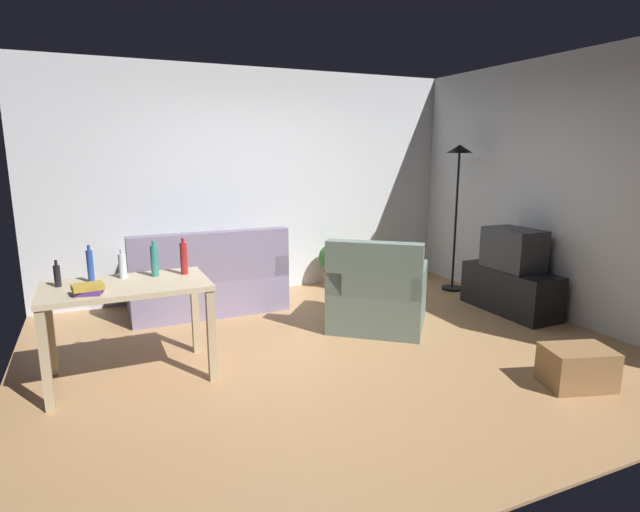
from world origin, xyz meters
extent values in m
cube|color=tan|center=(0.00, 0.00, -0.01)|extent=(5.20, 4.40, 0.02)
cube|color=silver|center=(0.00, 2.20, 1.35)|extent=(5.20, 0.10, 2.70)
cube|color=silver|center=(2.60, 0.00, 1.35)|extent=(0.10, 4.40, 2.70)
cube|color=gray|center=(-0.77, 1.65, 0.20)|extent=(1.65, 0.84, 0.40)
cube|color=slate|center=(-0.77, 1.31, 0.66)|extent=(1.65, 0.16, 0.52)
cube|color=gray|center=(-0.03, 1.65, 0.51)|extent=(0.16, 0.84, 0.22)
cube|color=gray|center=(-1.52, 1.65, 0.51)|extent=(0.16, 0.84, 0.22)
cube|color=black|center=(2.25, 0.20, 0.24)|extent=(0.44, 1.10, 0.48)
cube|color=#2D2D33|center=(2.25, 0.20, 0.70)|extent=(0.40, 0.60, 0.44)
cube|color=black|center=(2.46, 0.20, 0.70)|extent=(0.01, 0.52, 0.36)
cylinder|color=black|center=(2.25, 1.18, 0.01)|extent=(0.26, 0.26, 0.03)
cylinder|color=black|center=(2.25, 1.18, 0.87)|extent=(0.03, 0.03, 1.68)
cone|color=black|center=(2.25, 1.18, 1.76)|extent=(0.32, 0.32, 0.10)
cube|color=#C6B28E|center=(-1.67, 0.13, 0.74)|extent=(1.21, 0.72, 0.04)
cube|color=tan|center=(-2.22, -0.19, 0.36)|extent=(0.06, 0.06, 0.72)
cube|color=tan|center=(-1.10, -0.17, 0.36)|extent=(0.06, 0.06, 0.72)
cube|color=tan|center=(-2.23, 0.43, 0.36)|extent=(0.06, 0.06, 0.72)
cube|color=tan|center=(-1.11, 0.45, 0.36)|extent=(0.06, 0.06, 0.72)
cylinder|color=brown|center=(0.90, 1.90, 0.11)|extent=(0.24, 0.24, 0.22)
sphere|color=#2D6B28|center=(0.90, 1.90, 0.39)|extent=(0.36, 0.36, 0.36)
cube|color=slate|center=(0.70, 0.39, 0.20)|extent=(1.23, 1.22, 0.40)
cube|color=slate|center=(0.48, 0.13, 0.66)|extent=(0.80, 0.69, 0.52)
cube|color=slate|center=(0.98, 0.16, 0.51)|extent=(0.65, 0.75, 0.22)
cube|color=slate|center=(0.41, 0.63, 0.51)|extent=(0.65, 0.75, 0.22)
cube|color=olive|center=(1.37, -1.39, 0.15)|extent=(0.56, 0.47, 0.30)
cylinder|color=black|center=(-2.13, 0.24, 0.84)|extent=(0.05, 0.05, 0.16)
cylinder|color=black|center=(-2.13, 0.24, 0.94)|extent=(0.02, 0.02, 0.04)
cylinder|color=#2347A3|center=(-1.90, 0.28, 0.88)|extent=(0.05, 0.05, 0.25)
cylinder|color=#2347A3|center=(-1.90, 0.28, 1.03)|extent=(0.02, 0.02, 0.04)
cylinder|color=silver|center=(-1.67, 0.32, 0.86)|extent=(0.06, 0.06, 0.19)
cylinder|color=silver|center=(-1.67, 0.32, 0.97)|extent=(0.03, 0.03, 0.04)
cylinder|color=teal|center=(-1.44, 0.28, 0.88)|extent=(0.06, 0.06, 0.25)
cylinder|color=teal|center=(-1.44, 0.28, 1.03)|extent=(0.03, 0.03, 0.04)
cylinder|color=#AD2323|center=(-1.21, 0.25, 0.89)|extent=(0.06, 0.06, 0.26)
cylinder|color=#AD2323|center=(-1.21, 0.25, 1.04)|extent=(0.03, 0.03, 0.04)
cube|color=#593372|center=(-1.92, -0.07, 0.78)|extent=(0.20, 0.19, 0.03)
cube|color=#B7932D|center=(-1.92, -0.07, 0.81)|extent=(0.22, 0.16, 0.04)
camera|label=1|loc=(-1.83, -3.82, 1.75)|focal=28.36mm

